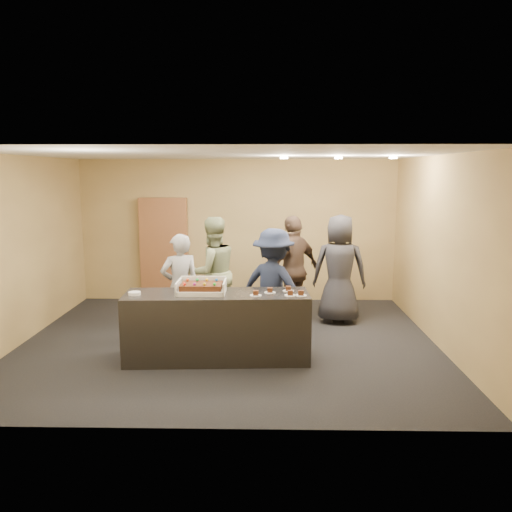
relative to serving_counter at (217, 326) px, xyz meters
name	(u,v)px	position (x,y,z in m)	size (l,w,h in m)	color
room	(228,251)	(0.10, 0.66, 0.90)	(6.04, 6.00, 2.70)	black
serving_counter	(217,326)	(0.00, 0.00, 0.00)	(2.40, 0.70, 0.90)	black
storage_cabinet	(164,250)	(-1.31, 3.07, 0.54)	(0.90, 0.15, 1.98)	brown
cake_box	(202,289)	(-0.20, 0.02, 0.49)	(0.62, 0.43, 0.18)	white
sheet_cake	(201,286)	(-0.20, 0.00, 0.55)	(0.53, 0.37, 0.11)	#3D190D
plate_stack	(135,293)	(-1.05, -0.11, 0.47)	(0.16, 0.16, 0.04)	white
slice_a	(256,294)	(0.51, -0.12, 0.47)	(0.15, 0.15, 0.07)	white
slice_b	(270,291)	(0.69, 0.04, 0.47)	(0.15, 0.15, 0.07)	white
slice_c	(290,294)	(0.95, -0.11, 0.47)	(0.15, 0.15, 0.07)	white
slice_d	(288,289)	(0.94, 0.14, 0.47)	(0.15, 0.15, 0.07)	white
slice_e	(301,294)	(1.09, -0.11, 0.47)	(0.15, 0.15, 0.07)	white
person_server_grey	(180,287)	(-0.62, 0.81, 0.34)	(0.58, 0.38, 1.58)	#9C9CA1
person_sage_man	(212,273)	(-0.21, 1.40, 0.44)	(0.86, 0.67, 1.77)	gray
person_navy_man	(274,286)	(0.75, 0.70, 0.39)	(1.08, 0.62, 1.67)	#1D2540
person_brown_extra	(294,270)	(1.10, 1.68, 0.44)	(1.04, 0.43, 1.77)	#4E392D
person_dark_suit	(339,269)	(1.84, 1.72, 0.45)	(0.88, 0.57, 1.79)	#2B2A2F
ceiling_spotlights	(338,158)	(1.70, 1.16, 2.22)	(1.72, 0.12, 0.03)	#FFEAC6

